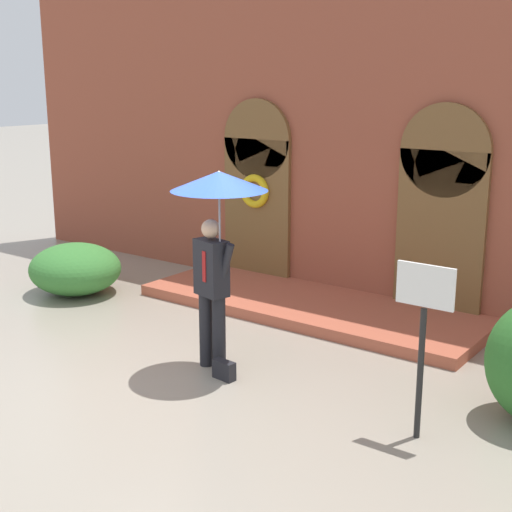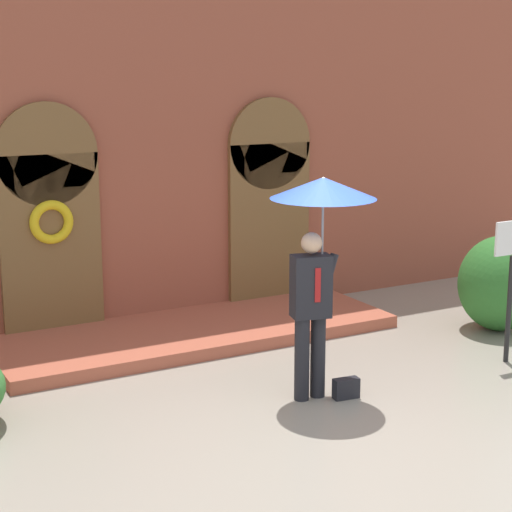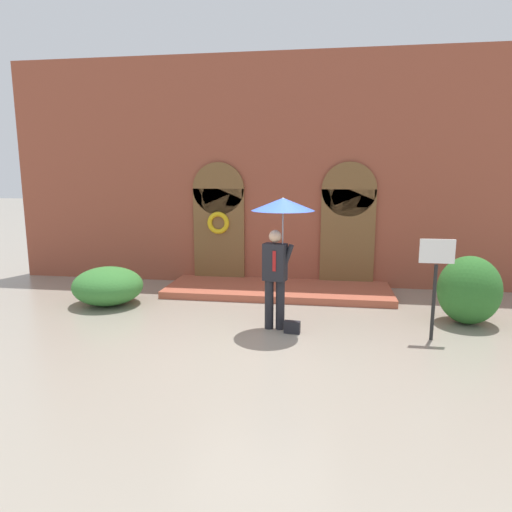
{
  "view_description": "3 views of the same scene",
  "coord_description": "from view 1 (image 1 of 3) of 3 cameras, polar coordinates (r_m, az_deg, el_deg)",
  "views": [
    {
      "loc": [
        5.33,
        -5.53,
        3.36
      ],
      "look_at": [
        0.39,
        1.18,
        1.28
      ],
      "focal_mm": 50.0,
      "sensor_mm": 36.0,
      "label": 1
    },
    {
      "loc": [
        -4.46,
        -6.68,
        3.44
      ],
      "look_at": [
        0.23,
        1.83,
        1.31
      ],
      "focal_mm": 60.0,
      "sensor_mm": 36.0,
      "label": 2
    },
    {
      "loc": [
        1.05,
        -7.29,
        2.77
      ],
      "look_at": [
        -0.27,
        1.41,
        1.18
      ],
      "focal_mm": 32.0,
      "sensor_mm": 36.0,
      "label": 3
    }
  ],
  "objects": [
    {
      "name": "person_with_umbrella",
      "position": [
        8.04,
        -3.12,
        3.66
      ],
      "size": [
        1.1,
        1.1,
        2.36
      ],
      "color": "black",
      "rests_on": "ground"
    },
    {
      "name": "building_facade",
      "position": [
        11.07,
        7.64,
        10.39
      ],
      "size": [
        14.0,
        2.3,
        5.6
      ],
      "color": "brown",
      "rests_on": "ground"
    },
    {
      "name": "ground_plane",
      "position": [
        8.38,
        -7.05,
        -9.71
      ],
      "size": [
        80.0,
        80.0,
        0.0
      ],
      "primitive_type": "plane",
      "color": "gray"
    },
    {
      "name": "sign_post",
      "position": [
        6.79,
        13.23,
        -5.22
      ],
      "size": [
        0.56,
        0.06,
        1.72
      ],
      "color": "black",
      "rests_on": "ground"
    },
    {
      "name": "handbag",
      "position": [
        8.27,
        -2.57,
        -9.1
      ],
      "size": [
        0.29,
        0.15,
        0.22
      ],
      "primitive_type": "cube",
      "rotation": [
        0.0,
        0.0,
        -0.11
      ],
      "color": "black",
      "rests_on": "ground"
    },
    {
      "name": "shrub_left",
      "position": [
        11.73,
        -14.26,
        -1.0
      ],
      "size": [
        1.49,
        1.42,
        0.81
      ],
      "primitive_type": "ellipsoid",
      "color": "#387A33",
      "rests_on": "ground"
    }
  ]
}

